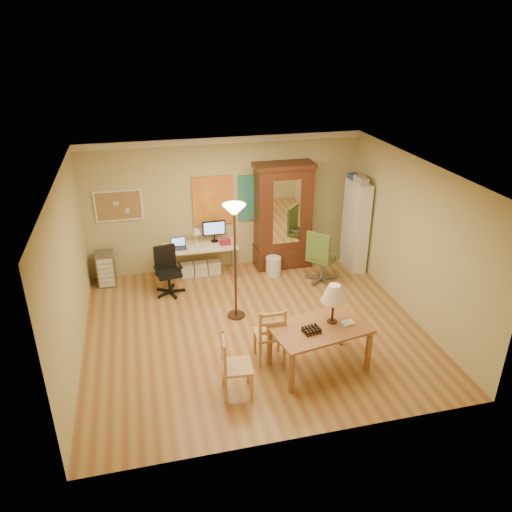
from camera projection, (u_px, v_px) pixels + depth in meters
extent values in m
plane|color=brown|center=(254.00, 328.00, 8.36)|extent=(5.50, 5.50, 0.00)
cube|color=white|center=(224.00, 140.00, 9.40)|extent=(5.50, 0.08, 0.12)
cube|color=#9F744B|center=(119.00, 206.00, 9.46)|extent=(0.90, 0.04, 0.62)
cube|color=yellow|center=(213.00, 201.00, 9.87)|extent=(0.80, 0.04, 1.00)
cube|color=#2A6CA9|center=(257.00, 197.00, 10.06)|extent=(0.75, 0.04, 0.95)
cube|color=brown|center=(320.00, 328.00, 7.15)|extent=(1.51, 1.07, 0.04)
cube|color=brown|center=(292.00, 373.00, 6.78)|extent=(0.08, 0.08, 0.66)
cube|color=brown|center=(368.00, 351.00, 7.24)|extent=(0.08, 0.08, 0.66)
cube|color=brown|center=(269.00, 345.00, 7.36)|extent=(0.08, 0.08, 0.66)
cube|color=brown|center=(342.00, 326.00, 7.82)|extent=(0.08, 0.08, 0.66)
cylinder|color=black|center=(332.00, 321.00, 7.26)|extent=(0.15, 0.15, 0.02)
cylinder|color=black|center=(333.00, 311.00, 7.19)|extent=(0.04, 0.04, 0.37)
cone|color=beige|center=(334.00, 293.00, 7.06)|extent=(0.37, 0.37, 0.26)
cube|color=beige|center=(348.00, 323.00, 7.22)|extent=(0.21, 0.17, 0.03)
cube|color=black|center=(312.00, 330.00, 7.01)|extent=(0.29, 0.25, 0.07)
cube|color=#B47852|center=(270.00, 334.00, 7.43)|extent=(0.44, 0.42, 0.04)
cube|color=#B47852|center=(278.00, 339.00, 7.72)|extent=(0.04, 0.04, 0.42)
cube|color=#B47852|center=(255.00, 342.00, 7.65)|extent=(0.04, 0.04, 0.42)
cube|color=#B47852|center=(284.00, 352.00, 7.41)|extent=(0.04, 0.04, 0.42)
cube|color=#B47852|center=(260.00, 355.00, 7.34)|extent=(0.04, 0.04, 0.42)
cube|color=#B47852|center=(285.00, 325.00, 7.21)|extent=(0.04, 0.04, 0.49)
cube|color=#B47852|center=(260.00, 328.00, 7.14)|extent=(0.04, 0.04, 0.49)
cube|color=#B47852|center=(273.00, 324.00, 7.16)|extent=(0.37, 0.03, 0.05)
cube|color=#B47852|center=(237.00, 367.00, 6.74)|extent=(0.44, 0.46, 0.04)
cube|color=#B47852|center=(252.00, 387.00, 6.69)|extent=(0.04, 0.04, 0.41)
cube|color=#B47852|center=(248.00, 370.00, 7.02)|extent=(0.04, 0.04, 0.41)
cube|color=#B47852|center=(226.00, 390.00, 6.65)|extent=(0.04, 0.04, 0.41)
cube|color=#B47852|center=(223.00, 373.00, 6.97)|extent=(0.04, 0.04, 0.41)
cube|color=#B47852|center=(225.00, 362.00, 6.45)|extent=(0.04, 0.04, 0.48)
cube|color=#B47852|center=(222.00, 345.00, 6.77)|extent=(0.04, 0.04, 0.48)
cube|color=#B47852|center=(224.00, 350.00, 6.59)|extent=(0.06, 0.37, 0.05)
cylinder|color=#452A1B|center=(236.00, 315.00, 8.71)|extent=(0.31, 0.31, 0.03)
cylinder|color=#452A1B|center=(235.00, 265.00, 8.30)|extent=(0.04, 0.04, 1.93)
cone|color=#FFE0A5|center=(234.00, 209.00, 7.88)|extent=(0.37, 0.37, 0.15)
cube|color=beige|center=(200.00, 246.00, 9.82)|extent=(1.46, 0.64, 0.03)
cylinder|color=slate|center=(167.00, 271.00, 9.58)|extent=(0.03, 0.03, 0.64)
cylinder|color=slate|center=(237.00, 264.00, 9.87)|extent=(0.03, 0.03, 0.64)
cylinder|color=slate|center=(165.00, 259.00, 10.06)|extent=(0.03, 0.03, 0.64)
cylinder|color=slate|center=(231.00, 253.00, 10.35)|extent=(0.03, 0.03, 0.64)
cube|color=black|center=(179.00, 248.00, 9.69)|extent=(0.29, 0.20, 0.01)
cube|color=black|center=(178.00, 241.00, 9.77)|extent=(0.29, 0.05, 0.19)
cube|color=black|center=(214.00, 228.00, 9.88)|extent=(0.46, 0.04, 0.29)
cone|color=beige|center=(196.00, 231.00, 9.77)|extent=(0.18, 0.18, 0.11)
cube|color=beige|center=(194.00, 249.00, 9.67)|extent=(0.23, 0.29, 0.01)
cube|color=maroon|center=(225.00, 242.00, 9.86)|extent=(0.20, 0.15, 0.11)
cube|color=white|center=(187.00, 270.00, 10.02)|extent=(0.26, 0.22, 0.27)
cube|color=white|center=(201.00, 269.00, 10.08)|extent=(0.26, 0.22, 0.27)
cube|color=silver|center=(214.00, 267.00, 10.14)|extent=(0.26, 0.22, 0.27)
cylinder|color=black|center=(169.00, 283.00, 9.35)|extent=(0.05, 0.05, 0.35)
cube|color=black|center=(169.00, 273.00, 9.26)|extent=(0.49, 0.48, 0.06)
cube|color=black|center=(165.00, 256.00, 9.31)|extent=(0.41, 0.12, 0.46)
cube|color=black|center=(156.00, 270.00, 9.12)|extent=(0.08, 0.27, 0.03)
cube|color=black|center=(180.00, 265.00, 9.29)|extent=(0.08, 0.27, 0.03)
cylinder|color=slate|center=(322.00, 269.00, 9.80)|extent=(0.06, 0.06, 0.42)
cube|color=#425E2A|center=(323.00, 258.00, 9.69)|extent=(0.69, 0.70, 0.07)
cube|color=#425E2A|center=(318.00, 247.00, 9.39)|extent=(0.36, 0.40, 0.55)
cube|color=slate|center=(336.00, 254.00, 9.49)|extent=(0.26, 0.24, 0.03)
cube|color=slate|center=(311.00, 248.00, 9.77)|extent=(0.26, 0.24, 0.03)
cube|color=slate|center=(106.00, 268.00, 9.65)|extent=(0.33, 0.38, 0.66)
cube|color=silver|center=(106.00, 273.00, 9.48)|extent=(0.28, 0.02, 0.57)
cube|color=#3E1A10|center=(283.00, 218.00, 10.13)|extent=(1.11, 0.50, 2.11)
cube|color=#3E1A10|center=(282.00, 255.00, 10.48)|extent=(1.15, 0.54, 0.42)
cube|color=white|center=(287.00, 213.00, 9.82)|extent=(0.55, 0.01, 1.31)
cube|color=#3E1A10|center=(284.00, 165.00, 9.67)|extent=(1.19, 0.56, 0.08)
cube|color=white|center=(356.00, 226.00, 10.10)|extent=(0.28, 0.74, 1.84)
cube|color=#993333|center=(355.00, 250.00, 10.17)|extent=(0.17, 0.37, 0.22)
cube|color=#334C99|center=(353.00, 194.00, 10.00)|extent=(0.17, 0.26, 0.18)
cylinder|color=silver|center=(273.00, 266.00, 10.06)|extent=(0.31, 0.31, 0.39)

